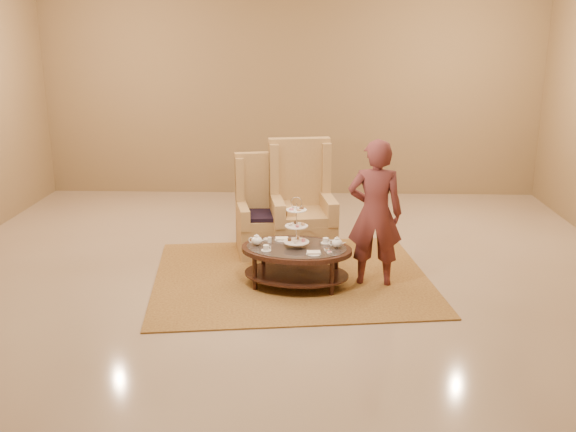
{
  "coord_description": "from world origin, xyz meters",
  "views": [
    {
      "loc": [
        0.33,
        -6.43,
        2.62
      ],
      "look_at": [
        0.09,
        0.2,
        0.7
      ],
      "focal_mm": 40.0,
      "sensor_mm": 36.0,
      "label": 1
    }
  ],
  "objects_px": {
    "armchair_left": "(264,220)",
    "tea_table": "(296,254)",
    "armchair_right": "(301,216)",
    "person": "(375,213)"
  },
  "relations": [
    {
      "from": "armchair_left",
      "to": "person",
      "type": "distance_m",
      "value": 1.64
    },
    {
      "from": "tea_table",
      "to": "armchair_right",
      "type": "relative_size",
      "value": 0.92
    },
    {
      "from": "armchair_left",
      "to": "person",
      "type": "relative_size",
      "value": 0.76
    },
    {
      "from": "tea_table",
      "to": "armchair_left",
      "type": "bearing_deg",
      "value": 119.05
    },
    {
      "from": "armchair_left",
      "to": "armchair_right",
      "type": "distance_m",
      "value": 0.46
    },
    {
      "from": "armchair_right",
      "to": "person",
      "type": "distance_m",
      "value": 1.32
    },
    {
      "from": "tea_table",
      "to": "armchair_right",
      "type": "bearing_deg",
      "value": 96.38
    },
    {
      "from": "armchair_left",
      "to": "tea_table",
      "type": "bearing_deg",
      "value": -80.87
    },
    {
      "from": "armchair_left",
      "to": "person",
      "type": "xyz_separation_m",
      "value": [
        1.24,
        -1.01,
        0.38
      ]
    },
    {
      "from": "armchair_left",
      "to": "armchair_right",
      "type": "relative_size",
      "value": 0.87
    }
  ]
}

